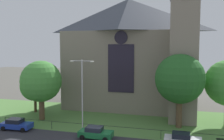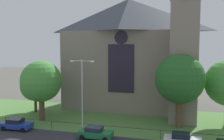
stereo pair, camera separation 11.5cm
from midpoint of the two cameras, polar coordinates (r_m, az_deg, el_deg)
ground at (r=42.24m, az=0.55°, el=-10.43°), size 160.00×160.00×0.00m
grass_verge at (r=40.38m, az=-0.18°, el=-11.18°), size 120.00×20.00×0.01m
church_building at (r=48.28m, az=4.42°, el=3.91°), size 23.20×16.20×26.00m
iron_railing at (r=34.92m, az=-1.86°, el=-12.21°), size 29.84×0.07×1.13m
tree_left_far at (r=46.90m, az=-16.36°, el=-3.39°), size 5.04×5.04×7.06m
tree_right_near at (r=37.42m, az=14.65°, el=-1.92°), size 6.91×6.91×10.37m
tree_left_near at (r=41.79m, az=-15.11°, el=-2.42°), size 6.36×6.36×9.20m
streetlamp_near at (r=34.57m, az=-6.45°, el=-3.78°), size 3.37×0.26×9.71m
parked_car_blue at (r=38.92m, az=-20.06°, el=-11.02°), size 4.28×2.18×1.51m
parked_car_green at (r=33.38m, az=-3.55°, el=-13.48°), size 4.20×2.03×1.51m
parked_car_white at (r=32.12m, az=15.15°, el=-14.43°), size 4.22×2.06×1.51m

